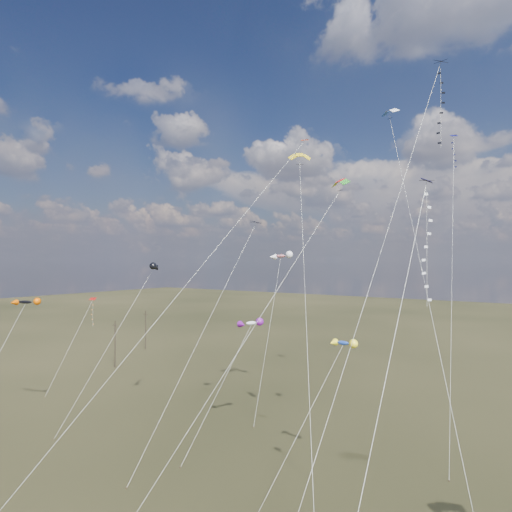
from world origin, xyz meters
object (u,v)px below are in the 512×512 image
Objects in this scene: utility_pole_far at (146,330)px; utility_pole_near at (115,344)px; parafoil_yellow at (300,156)px; novelty_black_orange at (25,302)px; diamond_black_high at (434,122)px.

utility_pole_near is at bearing -60.26° from utility_pole_far.
parafoil_yellow reaches higher than novelty_black_orange.
novelty_black_orange reaches higher than utility_pole_far.
parafoil_yellow is (47.94, -20.13, 26.21)m from utility_pole_far.
utility_pole_near is at bearing 171.27° from parafoil_yellow.
utility_pole_far is 0.26× the size of parafoil_yellow.
utility_pole_near is 16.12m from utility_pole_far.
utility_pole_far is at bearing 155.45° from diamond_black_high.
diamond_black_high is at bearing 8.90° from novelty_black_orange.
utility_pole_near is at bearing 164.67° from diamond_black_high.
utility_pole_near is at bearing 118.65° from novelty_black_orange.
diamond_black_high is at bearing -29.35° from parafoil_yellow.
utility_pole_near and utility_pole_far have the same top height.
parafoil_yellow reaches higher than utility_pole_near.
parafoil_yellow is at bearing -8.73° from utility_pole_near.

